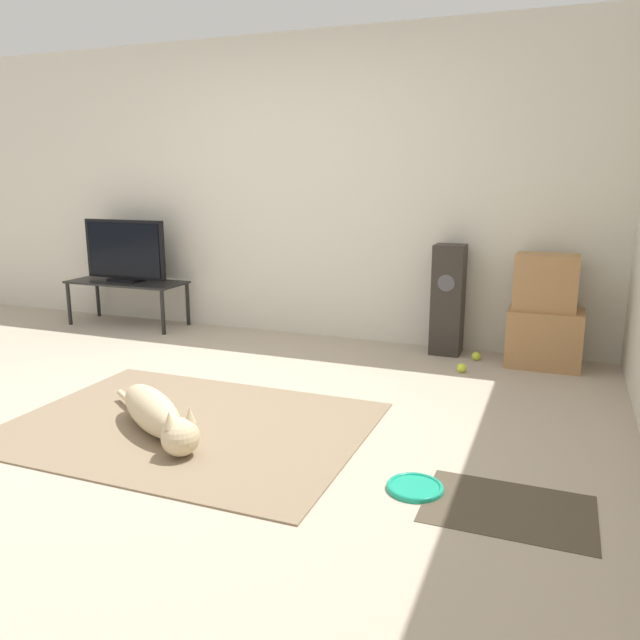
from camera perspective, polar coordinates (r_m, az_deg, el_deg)
ground_plane at (r=3.88m, az=-13.12°, el=-8.25°), size 12.00×12.00×0.00m
wall_back at (r=5.48m, az=-1.15°, el=11.84°), size 8.00×0.06×2.55m
area_rug at (r=3.67m, az=-11.93°, el=-9.38°), size 1.99×1.48×0.01m
dog at (r=3.52m, az=-14.69°, el=-8.39°), size 0.92×0.66×0.25m
frisbee at (r=2.94m, az=8.68°, el=-14.88°), size 0.26×0.26×0.03m
cardboard_box_lower at (r=4.92m, az=19.80°, el=-1.56°), size 0.53×0.36×0.43m
cardboard_box_upper at (r=4.85m, az=19.95°, el=3.27°), size 0.44×0.30×0.41m
floor_speaker at (r=5.02m, az=11.62°, el=1.83°), size 0.24×0.24×0.87m
tv_stand at (r=6.17m, az=-17.23°, el=3.00°), size 1.12×0.46×0.42m
tv at (r=6.13m, az=-17.42°, el=6.01°), size 0.86×0.20×0.57m
tennis_ball_by_boxes at (r=4.64m, az=12.81°, el=-4.29°), size 0.07×0.07×0.07m
tennis_ball_near_speaker at (r=4.96m, az=14.08°, el=-3.21°), size 0.07×0.07×0.07m
door_mat at (r=2.89m, az=16.86°, el=-16.15°), size 0.71×0.49×0.01m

